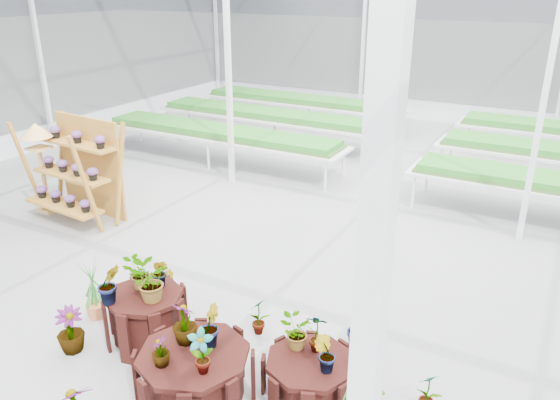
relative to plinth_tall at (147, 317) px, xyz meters
The scene contains 10 objects.
ground_plane 1.55m from the plinth_tall, 61.96° to the left, with size 24.00×24.00×0.00m, color gray.
greenhouse_shell 2.45m from the plinth_tall, 61.96° to the left, with size 18.00×24.00×4.50m, color white, non-canonical shape.
steel_frame 2.45m from the plinth_tall, 61.96° to the left, with size 18.00×24.00×4.50m, color silver, non-canonical shape.
nursery_benches 8.57m from the plinth_tall, 85.23° to the left, with size 16.00×7.00×0.84m, color silver, non-canonical shape.
plinth_tall is the anchor object (origin of this frame).
plinth_mid 1.34m from the plinth_tall, 26.57° to the right, with size 1.22×1.22×0.64m, color black.
plinth_low 2.20m from the plinth_tall, ahead, with size 1.01×1.01×0.45m, color black.
shelf_rack 4.36m from the plinth_tall, 148.72° to the left, with size 1.78×0.94×1.89m, color #9F6A25, non-canonical shape.
bird_table 5.04m from the plinth_tall, 153.85° to the left, with size 0.42×0.42×1.76m, color tan, non-canonical shape.
nursery_plants 1.00m from the plinth_tall, 10.30° to the right, with size 4.68×3.14×1.29m.
Camera 1 is at (3.50, -5.53, 4.20)m, focal length 35.00 mm.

